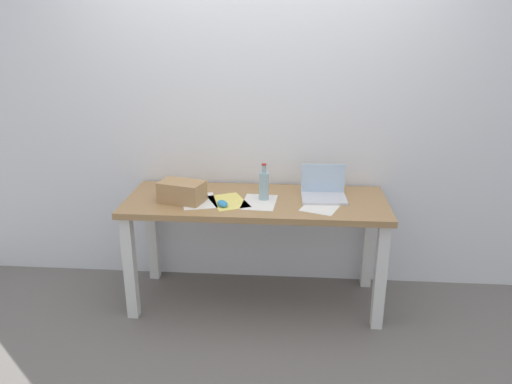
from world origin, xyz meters
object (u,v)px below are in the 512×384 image
object	(u,v)px
computer_mouse	(222,204)
beer_bottle	(264,185)
desk	(256,215)
laptop_right	(324,192)
cardboard_box	(182,192)

from	to	relation	value
computer_mouse	beer_bottle	bearing A→B (deg)	0.28
desk	laptop_right	world-z (taller)	laptop_right
cardboard_box	computer_mouse	bearing A→B (deg)	-12.55
computer_mouse	cardboard_box	world-z (taller)	cardboard_box
beer_bottle	computer_mouse	size ratio (longest dim) A/B	2.42
beer_bottle	cardboard_box	distance (m)	0.53
computer_mouse	cardboard_box	distance (m)	0.28
cardboard_box	laptop_right	bearing A→B (deg)	8.69
desk	computer_mouse	world-z (taller)	computer_mouse
desk	laptop_right	distance (m)	0.47
computer_mouse	cardboard_box	bearing A→B (deg)	138.30
laptop_right	computer_mouse	size ratio (longest dim) A/B	2.97
desk	computer_mouse	size ratio (longest dim) A/B	17.07
laptop_right	computer_mouse	world-z (taller)	laptop_right
laptop_right	computer_mouse	xyz separation A→B (m)	(-0.64, -0.20, -0.03)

